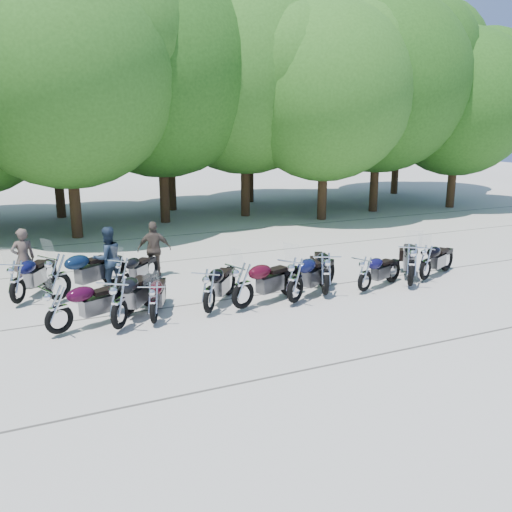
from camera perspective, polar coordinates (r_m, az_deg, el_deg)
name	(u,v)px	position (r m, az deg, el deg)	size (l,w,h in m)	color
ground	(281,313)	(13.40, 2.61, -6.00)	(90.00, 90.00, 0.00)	#A09A90
tree_3	(64,73)	(22.64, -19.53, 17.70)	(8.70, 8.70, 10.67)	#3A2614
tree_4	(159,72)	(25.19, -10.14, 18.54)	(9.13, 9.13, 11.20)	#3A2614
tree_5	(245,77)	(26.59, -1.19, 18.36)	(9.04, 9.04, 11.10)	#3A2614
tree_6	(325,93)	(25.74, 7.30, 16.70)	(8.00, 8.00, 9.82)	#3A2614
tree_7	(380,83)	(28.59, 12.87, 17.37)	(8.79, 8.79, 10.79)	#3A2614
tree_8	(459,103)	(31.08, 20.55, 14.86)	(7.53, 7.53, 9.25)	#3A2614
tree_11	(51,100)	(27.75, -20.74, 15.09)	(7.56, 7.56, 9.28)	#3A2614
tree_12	(168,97)	(28.72, -9.22, 16.18)	(7.88, 7.88, 9.67)	#3A2614
tree_13	(250,93)	(31.29, -0.68, 16.75)	(8.31, 8.31, 10.20)	#3A2614
tree_14	(325,98)	(31.87, 7.24, 16.22)	(8.02, 8.02, 9.84)	#3A2614
tree_15	(401,79)	(36.06, 15.00, 17.52)	(9.67, 9.67, 11.86)	#3A2614
motorcycle_0	(58,309)	(12.53, -20.12, -5.21)	(0.70, 2.28, 1.29)	#31061E
motorcycle_1	(119,302)	(12.41, -14.26, -4.73)	(0.74, 2.45, 1.38)	black
motorcycle_2	(153,302)	(12.64, -10.74, -4.74)	(0.62, 2.04, 1.15)	black
motorcycle_3	(209,290)	(13.09, -4.96, -3.57)	(0.69, 2.27, 1.28)	black
motorcycle_4	(243,285)	(13.30, -1.39, -3.02)	(0.74, 2.44, 1.38)	#3B0815
motorcycle_5	(295,279)	(13.76, 4.17, -2.42)	(0.75, 2.47, 1.40)	black
motorcycle_6	(326,273)	(14.47, 7.33, -1.74)	(0.73, 2.41, 1.36)	black
motorcycle_7	(365,273)	(14.98, 11.41, -1.78)	(0.62, 2.04, 1.15)	#0E0C37
motorcycle_8	(411,264)	(15.72, 16.04, -0.77)	(0.77, 2.54, 1.43)	black
motorcycle_9	(426,261)	(16.48, 17.45, -0.55)	(0.66, 2.18, 1.23)	black
motorcycle_10	(17,281)	(14.97, -23.90, -2.40)	(0.71, 2.35, 1.33)	#0C0E38
motorcycle_11	(58,276)	(14.82, -20.14, -1.95)	(0.78, 2.57, 1.45)	#0B1A33
motorcycle_12	(123,274)	(15.05, -13.85, -1.84)	(0.62, 2.03, 1.15)	black
rider_0	(23,259)	(16.39, -23.29, -0.26)	(0.63, 0.41, 1.72)	#514139
rider_1	(108,258)	(15.56, -15.34, -0.23)	(0.86, 0.67, 1.77)	#213145
rider_2	(154,249)	(16.48, -10.66, 0.69)	(0.99, 0.41, 1.69)	#504339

